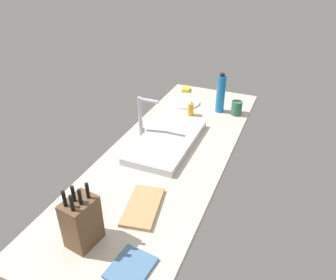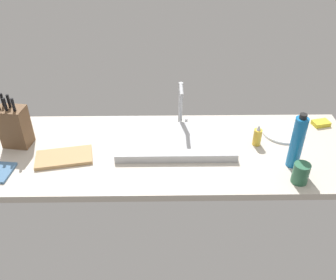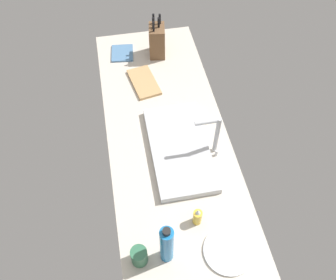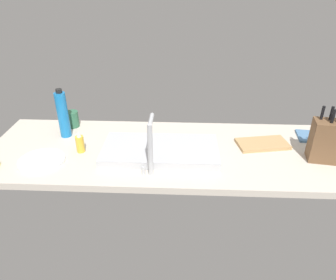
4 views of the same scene
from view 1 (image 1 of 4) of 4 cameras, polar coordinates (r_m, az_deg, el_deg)
countertop_slab at (r=188.71cm, az=0.19°, el=-2.50°), size 198.59×66.79×3.50cm
sink_basin at (r=193.63cm, az=-0.21°, el=-0.20°), size 59.46×30.63×4.09cm
faucet at (r=196.29cm, az=-4.51°, el=4.57°), size 5.50×13.47×25.93cm
knife_block at (r=134.12cm, az=-14.87°, el=-13.61°), size 14.56×11.86×27.83cm
cutting_board at (r=150.89cm, az=-4.44°, el=-11.54°), size 29.21×19.00×1.80cm
soap_bottle at (r=226.53cm, az=3.98°, el=5.52°), size 4.27×4.27×11.65cm
water_bottle at (r=230.78cm, az=9.21°, el=7.97°), size 6.02×6.02×28.13cm
dinner_plate at (r=245.83cm, az=2.90°, el=6.60°), size 22.71×22.71×1.20cm
dish_towel at (r=129.78cm, az=-6.53°, el=-21.31°), size 18.22×16.04×1.20cm
coffee_mug at (r=231.78cm, az=11.91°, el=5.49°), size 7.35×7.35×9.70cm
dish_sponge at (r=267.78cm, az=3.13°, el=8.88°), size 10.12×7.87×2.40cm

